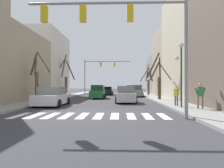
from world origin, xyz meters
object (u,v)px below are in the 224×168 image
at_px(car_parked_left_far, 131,90).
at_px(street_tree_left_near, 158,78).
at_px(traffic_signal_far, 98,69).
at_px(pedestrian_on_right_sidewalk, 38,91).
at_px(car_parked_left_near, 136,91).
at_px(street_tree_left_far, 148,81).
at_px(pedestrian_near_right_corner, 200,93).
at_px(car_parked_right_mid, 52,97).
at_px(pedestrian_crossing_street, 176,94).
at_px(street_tree_left_mid, 37,79).
at_px(street_tree_right_mid, 66,77).
at_px(car_parked_left_mid, 126,95).
at_px(car_parked_right_near, 107,91).
at_px(street_lamp_right_corner, 181,62).
at_px(traffic_signal_near, 126,26).
at_px(car_parked_right_far, 98,92).

relative_size(car_parked_left_far, street_tree_left_near, 0.80).
relative_size(traffic_signal_far, pedestrian_on_right_sidewalk, 5.52).
relative_size(car_parked_left_near, street_tree_left_far, 0.78).
bearing_deg(traffic_signal_far, pedestrian_on_right_sidewalk, -102.93).
distance_m(pedestrian_on_right_sidewalk, pedestrian_near_right_corner, 15.63).
xyz_separation_m(car_parked_right_mid, pedestrian_crossing_street, (10.03, -1.18, 0.33)).
xyz_separation_m(car_parked_left_far, street_tree_left_mid, (-10.64, -25.09, 1.56)).
distance_m(car_parked_left_near, street_tree_right_mid, 11.27).
relative_size(car_parked_left_mid, pedestrian_near_right_corner, 2.82).
relative_size(car_parked_right_near, street_tree_left_near, 0.88).
height_order(car_parked_left_near, pedestrian_on_right_sidewalk, car_parked_left_near).
relative_size(street_lamp_right_corner, car_parked_left_mid, 0.95).
distance_m(traffic_signal_near, pedestrian_near_right_corner, 7.23).
height_order(car_parked_right_far, street_tree_left_near, street_tree_left_near).
bearing_deg(traffic_signal_near, car_parked_right_mid, 130.61).
distance_m(traffic_signal_far, pedestrian_near_right_corner, 28.34).
distance_m(car_parked_right_far, car_parked_left_near, 7.05).
bearing_deg(car_parked_left_near, car_parked_right_far, 130.05).
relative_size(car_parked_left_near, street_tree_right_mid, 0.64).
bearing_deg(street_tree_left_mid, car_parked_right_far, 55.05).
bearing_deg(street_tree_right_mid, car_parked_right_mid, -79.80).
bearing_deg(traffic_signal_near, car_parked_left_far, 86.59).
bearing_deg(street_lamp_right_corner, street_tree_left_near, 89.80).
xyz_separation_m(pedestrian_on_right_sidewalk, street_tree_left_near, (12.88, 3.24, 1.47)).
bearing_deg(traffic_signal_far, street_tree_right_mid, -122.22).
bearing_deg(street_lamp_right_corner, pedestrian_near_right_corner, -41.86).
distance_m(car_parked_left_far, pedestrian_crossing_street, 29.45).
bearing_deg(street_tree_left_near, car_parked_right_far, 154.10).
bearing_deg(street_tree_left_mid, car_parked_left_mid, 4.37).
xyz_separation_m(pedestrian_on_right_sidewalk, pedestrian_near_right_corner, (13.85, -7.25, 0.08)).
height_order(street_lamp_right_corner, car_parked_left_mid, street_lamp_right_corner).
bearing_deg(street_tree_left_far, car_parked_right_near, 164.79).
relative_size(traffic_signal_far, car_parked_left_near, 2.14).
bearing_deg(car_parked_right_mid, street_tree_left_far, -28.51).
distance_m(car_parked_right_near, car_parked_right_mid, 21.70).
bearing_deg(street_tree_left_far, pedestrian_on_right_sidewalk, -130.70).
relative_size(traffic_signal_near, car_parked_left_near, 2.00).
relative_size(car_parked_left_mid, car_parked_left_far, 1.14).
height_order(traffic_signal_far, street_lamp_right_corner, traffic_signal_far).
bearing_deg(street_tree_left_near, street_tree_right_mid, 145.83).
xyz_separation_m(pedestrian_near_right_corner, street_tree_right_mid, (-13.95, 19.30, 1.83)).
relative_size(traffic_signal_far, car_parked_left_far, 2.06).
bearing_deg(street_tree_right_mid, car_parked_left_mid, -53.18).
relative_size(traffic_signal_near, street_lamp_right_corner, 1.77).
xyz_separation_m(traffic_signal_near, street_lamp_right_corner, (4.09, 4.56, -1.36)).
bearing_deg(street_tree_left_mid, pedestrian_on_right_sidewalk, 104.32).
xyz_separation_m(traffic_signal_near, car_parked_right_far, (-3.21, 17.72, -3.95)).
distance_m(street_lamp_right_corner, car_parked_left_mid, 7.74).
bearing_deg(street_tree_right_mid, street_tree_left_mid, -88.62).
xyz_separation_m(traffic_signal_far, car_parked_right_near, (1.71, -1.71, -4.24)).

